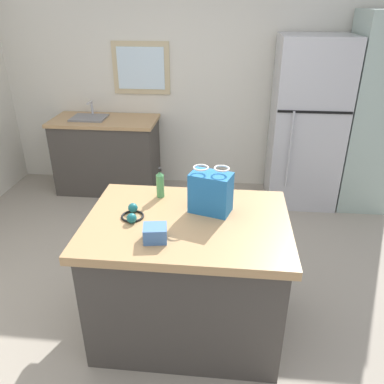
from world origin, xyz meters
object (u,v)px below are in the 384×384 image
bottle (160,184)px  refrigerator (306,124)px  shopping_bag (211,192)px  tall_cabinet (370,115)px  kitchen_island (188,276)px  ear_defenders (132,214)px  small_box (155,233)px

bottle → refrigerator: bearing=54.9°
shopping_bag → bottle: shopping_bag is taller
tall_cabinet → bottle: bearing=-136.6°
kitchen_island → ear_defenders: bearing=-179.4°
small_box → bottle: (-0.07, 0.56, 0.05)m
ear_defenders → small_box: bearing=-51.4°
shopping_bag → small_box: 0.49m
refrigerator → ear_defenders: size_ratio=9.41×
tall_cabinet → ear_defenders: 3.04m
bottle → ear_defenders: bottle is taller
shopping_bag → small_box: size_ratio=2.34×
tall_cabinet → ear_defenders: bearing=-134.0°
tall_cabinet → small_box: bearing=-128.2°
small_box → tall_cabinet: bearing=51.8°
refrigerator → tall_cabinet: size_ratio=0.89×
kitchen_island → tall_cabinet: size_ratio=0.63×
bottle → small_box: bearing=-83.2°
tall_cabinet → bottle: (-1.98, -1.87, -0.04)m
bottle → ear_defenders: 0.34m
ear_defenders → kitchen_island: bearing=0.6°
kitchen_island → shopping_bag: 0.62m
small_box → bottle: 0.56m
refrigerator → small_box: bearing=-117.2°
tall_cabinet → ear_defenders: tall_cabinet is taller
tall_cabinet → small_box: (-1.91, -2.43, -0.09)m
kitchen_island → refrigerator: refrigerator is taller
bottle → shopping_bag: bearing=-25.7°
kitchen_island → small_box: small_box is taller
tall_cabinet → shopping_bag: size_ratio=6.61×
kitchen_island → refrigerator: 2.48m
bottle → ear_defenders: size_ratio=1.12×
tall_cabinet → ear_defenders: size_ratio=10.58×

